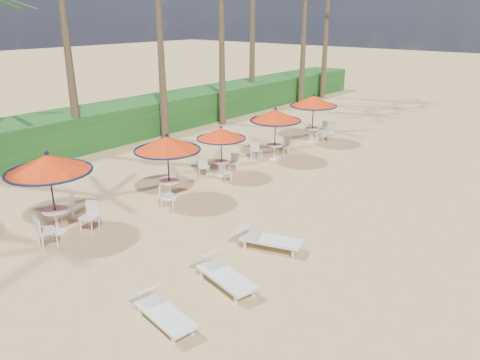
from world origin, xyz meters
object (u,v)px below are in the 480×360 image
(station_4, at_px, (315,107))
(station_3, at_px, (274,122))
(lounger_far, at_px, (264,237))
(station_1, at_px, (167,150))
(lounger_near, at_px, (160,309))
(station_0, at_px, (51,174))
(lounger_mid, at_px, (221,272))
(station_2, at_px, (221,140))

(station_4, bearing_deg, station_3, -86.75)
(station_3, xyz_separation_m, lounger_far, (4.89, -7.20, -1.43))
(station_1, distance_m, lounger_far, 5.19)
(station_1, bearing_deg, lounger_far, -9.28)
(lounger_near, bearing_deg, station_0, 179.65)
(station_3, bearing_deg, lounger_far, -55.85)
(station_1, bearing_deg, lounger_near, -43.94)
(lounger_near, height_order, lounger_mid, lounger_mid)
(station_2, bearing_deg, station_1, -84.92)
(station_2, distance_m, station_4, 7.18)
(station_1, relative_size, station_2, 1.17)
(lounger_near, bearing_deg, station_4, 118.46)
(station_0, bearing_deg, station_2, 87.50)
(station_0, relative_size, station_2, 1.24)
(station_4, bearing_deg, station_2, -90.47)
(station_2, distance_m, lounger_mid, 8.32)
(station_1, xyz_separation_m, station_3, (0.00, 6.40, -0.11))
(station_1, relative_size, lounger_mid, 1.15)
(station_1, distance_m, lounger_mid, 6.20)
(station_2, height_order, lounger_far, station_2)
(station_4, xyz_separation_m, lounger_far, (5.11, -11.11, -1.50))
(station_1, xyz_separation_m, station_4, (-0.22, 10.32, -0.04))
(station_2, distance_m, station_3, 3.28)
(lounger_near, relative_size, lounger_far, 0.92)
(station_3, xyz_separation_m, lounger_near, (5.17, -11.38, -1.46))
(lounger_near, xyz_separation_m, lounger_mid, (0.03, 1.98, 0.02))
(station_0, height_order, station_4, station_0)
(lounger_mid, distance_m, lounger_far, 2.22)
(station_1, height_order, lounger_near, station_1)
(station_1, height_order, station_4, station_4)
(station_2, distance_m, lounger_far, 6.61)
(station_4, xyz_separation_m, lounger_near, (5.39, -15.30, -1.52))
(station_3, height_order, lounger_near, station_3)
(station_1, relative_size, lounger_far, 1.15)
(lounger_near, height_order, lounger_far, lounger_far)
(station_0, height_order, station_1, station_0)
(station_0, xyz_separation_m, lounger_near, (5.76, -0.95, -1.61))
(station_0, xyz_separation_m, station_1, (0.59, 4.03, -0.04))
(station_2, xyz_separation_m, station_4, (0.06, 7.17, 0.29))
(lounger_near, distance_m, lounger_far, 4.19)
(station_0, xyz_separation_m, lounger_far, (5.48, 3.23, -1.58))
(station_1, bearing_deg, station_4, 91.22)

